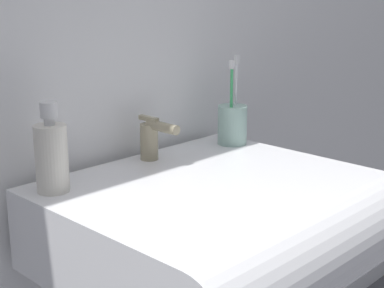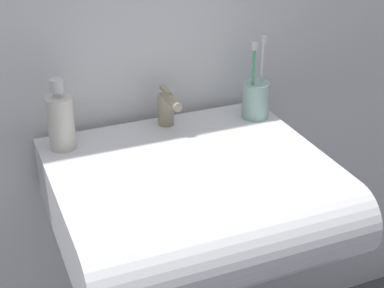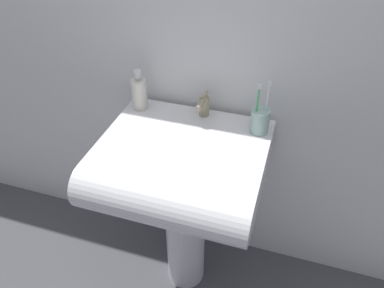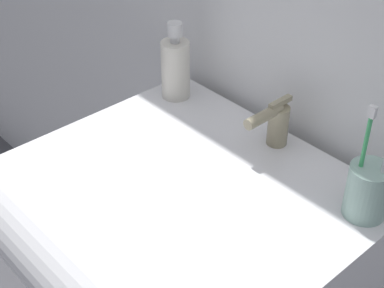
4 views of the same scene
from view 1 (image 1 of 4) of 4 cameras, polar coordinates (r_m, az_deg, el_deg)
sink_basin at (r=1.18m, az=3.62°, el=-8.08°), size 0.62×0.56×0.17m
faucet at (r=1.31m, az=-3.89°, el=0.63°), size 0.04×0.12×0.10m
toothbrush_cup at (r=1.45m, az=3.94°, el=1.99°), size 0.07×0.07×0.22m
soap_bottle at (r=1.14m, az=-13.47°, el=-1.09°), size 0.06×0.06×0.17m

